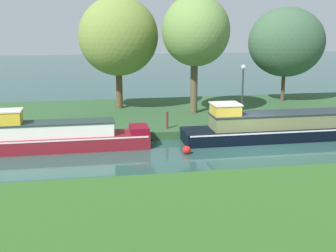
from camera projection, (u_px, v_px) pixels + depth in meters
ground_plane at (250, 147)px, 20.93m from camera, size 120.00×120.00×0.00m
riverbank_far at (210, 113)px, 27.59m from camera, size 72.00×10.00×0.40m
black_barge at (273, 127)px, 22.21m from camera, size 9.13×1.93×1.90m
maroon_narrowboat at (54, 137)px, 20.39m from camera, size 8.77×1.57×1.93m
willow_tree_left at (118, 36)px, 26.85m from camera, size 4.77×4.46×6.82m
willow_tree_centre at (196, 31)px, 25.41m from camera, size 3.83×4.61×6.82m
willow_tree_right at (287, 42)px, 29.65m from camera, size 5.20×3.96×6.25m
lamp_post at (243, 85)px, 24.63m from camera, size 0.24×0.24×3.02m
mooring_post_near at (167, 120)px, 22.77m from camera, size 0.14×0.14×0.88m
mooring_post_far at (72, 126)px, 21.97m from camera, size 0.18×0.18×0.66m
channel_buoy at (187, 150)px, 19.84m from camera, size 0.37×0.37×0.37m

